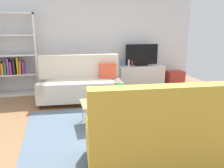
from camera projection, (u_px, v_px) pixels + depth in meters
The scene contains 17 objects.
ground_plane at pixel (118, 123), 3.99m from camera, with size 7.68×7.68×0.00m, color #936B47.
wall_far at pixel (90, 38), 6.27m from camera, with size 6.40×0.12×2.90m, color silver.
area_rug at pixel (112, 127), 3.80m from camera, with size 2.90×2.20×0.01m, color slate.
couch_beige at pixel (81, 84), 5.13m from camera, with size 1.98×1.04×1.10m.
couch_green at pixel (164, 132), 2.63m from camera, with size 1.98×1.03×1.10m.
coffee_table at pixel (112, 103), 3.91m from camera, with size 1.10×0.56×0.42m.
tv_console at pixel (141, 76), 6.60m from camera, with size 1.40×0.44×0.64m, color silver.
tv at pixel (142, 55), 6.43m from camera, with size 1.00×0.20×0.64m.
bookshelf at pixel (13, 58), 5.56m from camera, with size 1.10×0.36×2.10m.
storage_trunk at pixel (174, 78), 6.81m from camera, with size 0.52×0.40×0.44m, color #B2382D.
potted_plant at pixel (120, 92), 3.86m from camera, with size 0.23×0.23×0.34m.
table_book_0 at pixel (106, 101), 3.87m from camera, with size 0.24×0.18×0.04m, color orange.
table_book_1 at pixel (106, 99), 3.86m from camera, with size 0.24×0.18×0.03m, color silver.
table_book_2 at pixel (106, 97), 3.86m from camera, with size 0.24×0.18×0.03m, color #3F8C4C.
vase_0 at pixel (122, 63), 6.40m from camera, with size 0.11×0.11×0.19m, color #4C72B2.
bottle_0 at pixel (129, 63), 6.35m from camera, with size 0.05×0.05×0.20m, color silver.
bottle_1 at pixel (132, 63), 6.38m from camera, with size 0.04×0.04×0.17m, color red.
Camera 1 is at (-1.07, -3.55, 1.64)m, focal length 34.72 mm.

